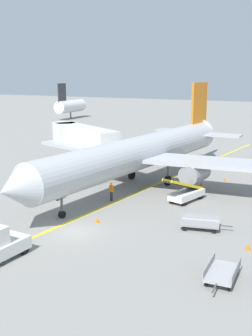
# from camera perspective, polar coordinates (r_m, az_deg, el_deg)

# --- Properties ---
(ground_plane) EXTENTS (300.00, 300.00, 0.00)m
(ground_plane) POSITION_cam_1_polar(r_m,az_deg,el_deg) (31.18, -7.13, -8.47)
(ground_plane) COLOR gray
(taxi_line_yellow) EXTENTS (10.71, 79.36, 0.01)m
(taxi_line_yellow) POSITION_cam_1_polar(r_m,az_deg,el_deg) (35.62, -3.92, -5.66)
(taxi_line_yellow) COLOR yellow
(taxi_line_yellow) RESTS_ON ground
(airliner) EXTENTS (28.37, 35.31, 10.10)m
(airliner) POSITION_cam_1_polar(r_m,az_deg,el_deg) (42.49, 2.21, 2.14)
(airliner) COLOR #B2B5BA
(airliner) RESTS_ON ground
(jet_bridge) EXTENTS (12.39, 8.56, 4.85)m
(jet_bridge) POSITION_cam_1_polar(r_m,az_deg,el_deg) (52.78, -6.27, 4.30)
(jet_bridge) COLOR silver
(jet_bridge) RESTS_ON ground
(baggage_tug_near_wing) EXTENTS (2.73, 2.31, 2.10)m
(baggage_tug_near_wing) POSITION_cam_1_polar(r_m,az_deg,el_deg) (42.42, -12.21, -1.60)
(baggage_tug_near_wing) COLOR silver
(baggage_tug_near_wing) RESTS_ON ground
(belt_loader_forward_hold) EXTENTS (2.52, 5.16, 2.59)m
(belt_loader_forward_hold) POSITION_cam_1_polar(r_m,az_deg,el_deg) (38.01, 8.12, -3.35)
(belt_loader_forward_hold) COLOR silver
(belt_loader_forward_hold) RESTS_ON ground
(baggage_cart_loaded) EXTENTS (3.84, 2.11, 0.94)m
(baggage_cart_loaded) POSITION_cam_1_polar(r_m,az_deg,el_deg) (31.60, 9.99, -7.36)
(baggage_cart_loaded) COLOR #A5A5A8
(baggage_cart_loaded) RESTS_ON ground
(baggage_cart_empty_trailing) EXTENTS (1.66, 3.78, 0.94)m
(baggage_cart_empty_trailing) POSITION_cam_1_polar(r_m,az_deg,el_deg) (24.56, 12.88, -13.59)
(baggage_cart_empty_trailing) COLOR #A5A5A8
(baggage_cart_empty_trailing) RESTS_ON ground
(ground_crew_marshaller) EXTENTS (0.36, 0.24, 1.70)m
(ground_crew_marshaller) POSITION_cam_1_polar(r_m,az_deg,el_deg) (37.73, -1.99, -3.13)
(ground_crew_marshaller) COLOR #26262D
(ground_crew_marshaller) RESTS_ON ground
(ground_crew_wing_walker) EXTENTS (0.36, 0.24, 1.70)m
(ground_crew_wing_walker) POSITION_cam_1_polar(r_m,az_deg,el_deg) (38.25, -9.35, -3.08)
(ground_crew_wing_walker) COLOR #26262D
(ground_crew_wing_walker) RESTS_ON ground
(safety_cone_nose_left) EXTENTS (0.36, 0.36, 0.44)m
(safety_cone_nose_left) POSITION_cam_1_polar(r_m,az_deg,el_deg) (45.75, 13.23, -1.53)
(safety_cone_nose_left) COLOR orange
(safety_cone_nose_left) RESTS_ON ground
(safety_cone_nose_right) EXTENTS (0.36, 0.36, 0.44)m
(safety_cone_nose_right) POSITION_cam_1_polar(r_m,az_deg,el_deg) (32.62, -3.96, -7.01)
(safety_cone_nose_right) COLOR orange
(safety_cone_nose_right) RESTS_ON ground
(safety_cone_wingtip_left) EXTENTS (0.36, 0.36, 0.44)m
(safety_cone_wingtip_left) POSITION_cam_1_polar(r_m,az_deg,el_deg) (43.42, 10.12, -2.14)
(safety_cone_wingtip_left) COLOR orange
(safety_cone_wingtip_left) RESTS_ON ground
(safety_cone_wingtip_right) EXTENTS (0.36, 0.36, 0.44)m
(safety_cone_wingtip_right) POSITION_cam_1_polar(r_m,az_deg,el_deg) (28.87, 16.20, -10.20)
(safety_cone_wingtip_right) COLOR orange
(safety_cone_wingtip_right) RESTS_ON ground
(distant_aircraft_far_left) EXTENTS (3.00, 10.10, 8.80)m
(distant_aircraft_far_left) POSITION_cam_1_polar(r_m,az_deg,el_deg) (107.13, -7.57, 8.35)
(distant_aircraft_far_left) COLOR silver
(distant_aircraft_far_left) RESTS_ON ground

